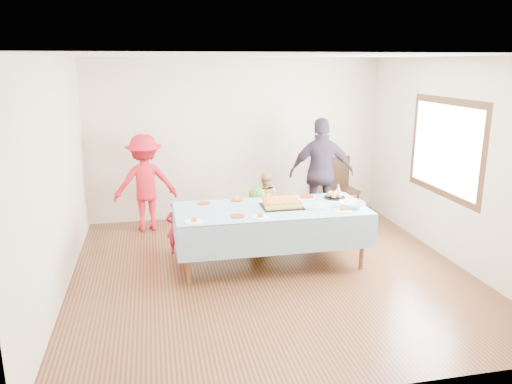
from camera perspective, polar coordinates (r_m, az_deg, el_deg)
The scene contains 22 objects.
ground at distance 6.55m, azimuth 1.65°, elevation -9.06°, with size 5.00×5.00×0.00m, color #462514.
room_walls at distance 6.07m, azimuth 2.26°, elevation 6.49°, with size 5.04×5.04×2.72m.
party_table at distance 6.55m, azimuth 1.71°, elevation -2.27°, with size 2.50×1.10×0.78m.
birthday_cake at distance 6.56m, azimuth 2.97°, elevation -1.34°, with size 0.53×0.41×0.09m.
rolls_tray at distance 7.07m, azimuth 8.98°, elevation -0.38°, with size 0.30×0.30×0.09m.
punch_bowl at distance 6.65m, azimuth 10.93°, elevation -1.42°, with size 0.32×0.32×0.08m, color silver.
party_hat at distance 7.26m, azimuth 9.37°, elevation 0.36°, with size 0.10×0.10×0.16m, color white.
fork_pile at distance 6.50m, azimuth 7.04°, elevation -1.69°, with size 0.24×0.18×0.07m, color white, non-canonical shape.
plate_red_far_a at distance 6.76m, azimuth -6.02°, elevation -1.27°, with size 0.17×0.17×0.01m, color #B6230D.
plate_red_far_b at distance 6.87m, azimuth -2.17°, elevation -0.92°, with size 0.18×0.18×0.01m, color #B6230D.
plate_red_far_c at distance 6.97m, azimuth 1.36°, elevation -0.70°, with size 0.16×0.16×0.01m, color #B6230D.
plate_red_far_d at distance 7.09m, azimuth 5.77°, elevation -0.50°, with size 0.20×0.20×0.01m, color #B6230D.
plate_red_near at distance 6.17m, azimuth -2.14°, elevation -2.75°, with size 0.18×0.18×0.01m, color #B6230D.
plate_white_left at distance 6.00m, azimuth -7.11°, elevation -3.39°, with size 0.23×0.23×0.01m, color white.
plate_white_mid at distance 6.12m, azimuth 0.47°, elevation -2.90°, with size 0.21×0.21×0.01m, color white.
plate_white_right at distance 6.48m, azimuth 9.90°, elevation -2.11°, with size 0.23×0.23×0.01m, color white.
dining_chair at distance 8.73m, azimuth 9.59°, elevation 0.90°, with size 0.51×0.51×1.05m.
toddler_left at distance 7.09m, azimuth -9.13°, elevation -4.00°, with size 0.28×0.18×0.77m, color red.
toddler_mid at distance 7.21m, azimuth 0.11°, elevation -2.95°, with size 0.44×0.29×0.90m, color #427E2A.
toddler_right at distance 7.95m, azimuth 1.02°, elevation -1.07°, with size 0.46×0.36×0.95m, color tan.
adult_left at distance 8.09m, azimuth -12.54°, elevation 1.03°, with size 1.00×0.57×1.54m, color red.
adult_right at distance 8.12m, azimuth 7.50°, elevation 2.16°, with size 1.04×0.43×1.78m, color #382D3D.
Camera 1 is at (-1.41, -5.82, 2.64)m, focal length 35.00 mm.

